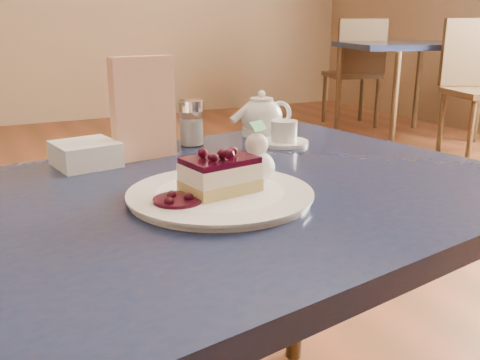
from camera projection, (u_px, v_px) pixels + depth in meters
name	position (u px, v px, depth m)	size (l,w,h in m)	color
main_table	(205.00, 233.00, 0.91)	(1.23, 0.92, 0.71)	#1A1D34
dessert_plate	(220.00, 195.00, 0.85)	(0.29, 0.29, 0.01)	white
cheesecake_slice	(220.00, 175.00, 0.84)	(0.12, 0.10, 0.06)	#EACD7D
whipped_cream	(256.00, 166.00, 0.90)	(0.06, 0.06, 0.05)	white
berry_sauce	(178.00, 200.00, 0.80)	(0.08, 0.08, 0.01)	black
tea_set	(266.00, 121.00, 1.29)	(0.16, 0.22, 0.10)	white
menu_card	(143.00, 109.00, 1.08)	(0.13, 0.03, 0.21)	#F9E5BB
sugar_shaker	(191.00, 123.00, 1.20)	(0.06, 0.06, 0.10)	white
napkin_stack	(85.00, 154.00, 1.04)	(0.11, 0.11, 0.05)	white
bg_table_far_right	(404.00, 131.00, 4.57)	(1.28, 1.96, 1.30)	#1A1D34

